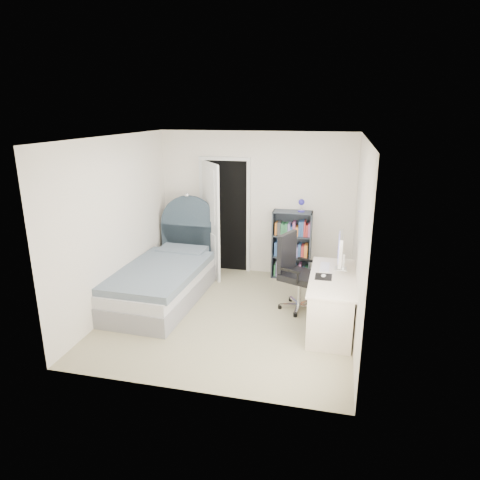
% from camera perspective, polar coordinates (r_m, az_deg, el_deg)
% --- Properties ---
extents(room_shell, '(3.50, 3.70, 2.60)m').
position_cam_1_polar(room_shell, '(5.82, -1.32, 1.15)').
color(room_shell, gray).
rests_on(room_shell, ground).
extents(door, '(0.92, 0.69, 2.06)m').
position_cam_1_polar(door, '(7.50, -3.23, 3.05)').
color(door, black).
rests_on(door, ground).
extents(bed, '(1.17, 2.35, 1.43)m').
position_cam_1_polar(bed, '(6.81, -9.81, -4.95)').
color(bed, gray).
rests_on(bed, ground).
extents(nightstand, '(0.43, 0.43, 0.62)m').
position_cam_1_polar(nightstand, '(7.88, -7.30, -1.10)').
color(nightstand, '#D8C085').
rests_on(nightstand, ground).
extents(floor_lamp, '(0.21, 0.21, 1.49)m').
position_cam_1_polar(floor_lamp, '(7.60, -7.08, -0.20)').
color(floor_lamp, silver).
rests_on(floor_lamp, ground).
extents(bookcase, '(0.67, 0.29, 1.41)m').
position_cam_1_polar(bookcase, '(7.47, 6.95, -0.92)').
color(bookcase, '#373F4B').
rests_on(bookcase, ground).
extents(desk, '(0.60, 1.49, 1.22)m').
position_cam_1_polar(desk, '(5.94, 12.09, -7.65)').
color(desk, '#F5E4CD').
rests_on(desk, ground).
extents(office_chair, '(0.65, 0.66, 1.13)m').
position_cam_1_polar(office_chair, '(6.30, 7.28, -3.73)').
color(office_chair, silver).
rests_on(office_chair, ground).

